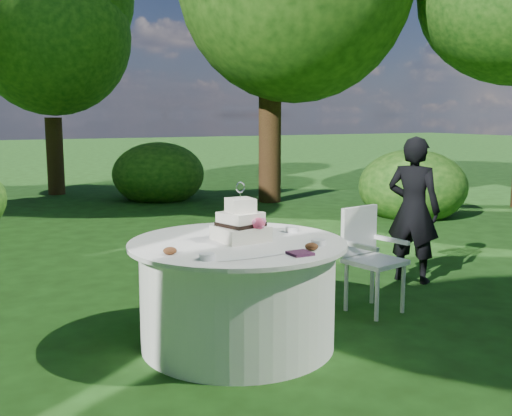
% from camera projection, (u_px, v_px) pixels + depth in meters
% --- Properties ---
extents(ground, '(80.00, 80.00, 0.00)m').
position_uv_depth(ground, '(238.00, 344.00, 4.39)').
color(ground, '#18370F').
rests_on(ground, ground).
extents(napkins, '(0.14, 0.14, 0.02)m').
position_uv_depth(napkins, '(300.00, 253.00, 3.86)').
color(napkins, '#481F3C').
rests_on(napkins, table).
extents(feather_plume, '(0.48, 0.07, 0.01)m').
position_uv_depth(feather_plume, '(252.00, 257.00, 3.77)').
color(feather_plume, silver).
rests_on(feather_plume, table).
extents(guest, '(0.56, 0.64, 1.46)m').
position_uv_depth(guest, '(413.00, 210.00, 5.96)').
color(guest, black).
rests_on(guest, ground).
extents(table, '(1.56, 1.56, 0.77)m').
position_uv_depth(table, '(238.00, 293.00, 4.33)').
color(table, white).
rests_on(table, ground).
extents(cake, '(0.36, 0.36, 0.43)m').
position_uv_depth(cake, '(241.00, 225.00, 4.29)').
color(cake, white).
rests_on(cake, table).
extents(chair, '(0.50, 0.49, 0.89)m').
position_uv_depth(chair, '(368.00, 251.00, 5.10)').
color(chair, white).
rests_on(chair, ground).
extents(votives, '(1.04, 0.64, 0.04)m').
position_uv_depth(votives, '(275.00, 242.00, 4.16)').
color(votives, silver).
rests_on(votives, table).
extents(petal_cups, '(0.97, 0.40, 0.05)m').
position_uv_depth(petal_cups, '(242.00, 249.00, 3.93)').
color(petal_cups, '#562D16').
rests_on(petal_cups, table).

